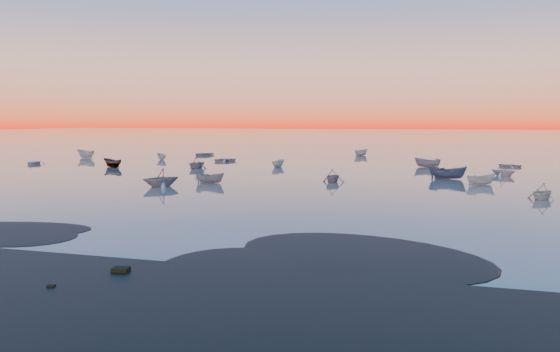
% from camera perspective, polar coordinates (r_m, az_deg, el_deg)
% --- Properties ---
extents(ground, '(600.00, 600.00, 0.00)m').
position_cam_1_polar(ground, '(126.91, 10.72, 2.66)').
color(ground, slate).
rests_on(ground, ground).
extents(mud_lobes, '(140.00, 6.00, 0.07)m').
position_cam_1_polar(mud_lobes, '(28.67, -9.07, -7.98)').
color(mud_lobes, black).
rests_on(mud_lobes, ground).
extents(moored_fleet, '(124.00, 58.00, 1.20)m').
position_cam_1_polar(moored_fleet, '(80.34, 7.53, 0.92)').
color(moored_fleet, '#B9B9B4').
rests_on(moored_fleet, ground).
extents(boat_near_left, '(4.01, 2.89, 0.93)m').
position_cam_1_polar(boat_near_left, '(92.56, -24.35, 1.10)').
color(boat_near_left, '#B9B9B4').
rests_on(boat_near_left, ground).
extents(boat_near_center, '(2.01, 4.35, 1.48)m').
position_cam_1_polar(boat_near_center, '(66.59, 17.11, -0.29)').
color(boat_near_center, '#31435F').
rests_on(boat_near_center, ground).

